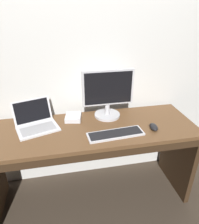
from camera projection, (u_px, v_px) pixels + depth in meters
name	position (u px, v px, depth m)	size (l,w,h in m)	color
ground_plane	(92.00, 194.00, 2.11)	(14.00, 14.00, 0.00)	#382D23
back_wall	(81.00, 0.00, 1.65)	(5.05, 0.04, 3.45)	silver
desk	(92.00, 149.00, 1.84)	(1.77, 0.60, 0.78)	brown
laptop_silver	(36.00, 123.00, 1.74)	(0.39, 0.37, 0.21)	silver
external_monitor	(108.00, 95.00, 1.83)	(0.45, 0.23, 0.44)	#B7B7BC
wired_keyboard	(116.00, 134.00, 1.65)	(0.46, 0.17, 0.02)	#BCBCC1
computer_mouse	(154.00, 127.00, 1.73)	(0.06, 0.11, 0.04)	black
external_drive_box	(73.00, 117.00, 1.87)	(0.14, 0.15, 0.04)	silver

